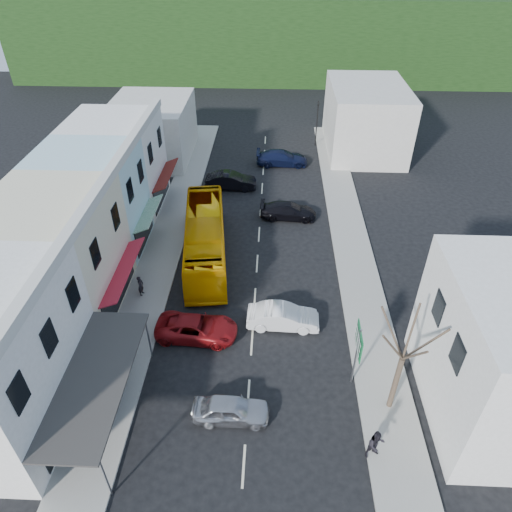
{
  "coord_description": "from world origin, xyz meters",
  "views": [
    {
      "loc": [
        1.08,
        -19.52,
        21.24
      ],
      "look_at": [
        0.0,
        6.0,
        2.2
      ],
      "focal_mm": 32.0,
      "sensor_mm": 36.0,
      "label": 1
    }
  ],
  "objects_px": {
    "car_red": "(197,328)",
    "direction_sign": "(356,357)",
    "traffic_signal": "(317,124)",
    "car_silver": "(231,409)",
    "street_tree": "(402,359)",
    "pedestrian_left": "(140,285)",
    "car_white": "(283,318)",
    "bus": "(205,240)",
    "pedestrian_right": "(376,445)"
  },
  "relations": [
    {
      "from": "pedestrian_left",
      "to": "traffic_signal",
      "type": "height_order",
      "value": "traffic_signal"
    },
    {
      "from": "bus",
      "to": "street_tree",
      "type": "distance_m",
      "value": 17.65
    },
    {
      "from": "car_white",
      "to": "pedestrian_left",
      "type": "bearing_deg",
      "value": 77.31
    },
    {
      "from": "street_tree",
      "to": "car_red",
      "type": "bearing_deg",
      "value": 156.92
    },
    {
      "from": "street_tree",
      "to": "traffic_signal",
      "type": "xyz_separation_m",
      "value": [
        -1.82,
        35.05,
        -1.31
      ]
    },
    {
      "from": "direction_sign",
      "to": "street_tree",
      "type": "height_order",
      "value": "street_tree"
    },
    {
      "from": "pedestrian_left",
      "to": "street_tree",
      "type": "height_order",
      "value": "street_tree"
    },
    {
      "from": "street_tree",
      "to": "car_white",
      "type": "bearing_deg",
      "value": 134.21
    },
    {
      "from": "car_silver",
      "to": "car_white",
      "type": "relative_size",
      "value": 1.0
    },
    {
      "from": "traffic_signal",
      "to": "pedestrian_right",
      "type": "bearing_deg",
      "value": 107.67
    },
    {
      "from": "bus",
      "to": "car_silver",
      "type": "xyz_separation_m",
      "value": [
        3.15,
        -14.13,
        -0.85
      ]
    },
    {
      "from": "car_white",
      "to": "traffic_signal",
      "type": "xyz_separation_m",
      "value": [
        3.88,
        29.2,
        1.87
      ]
    },
    {
      "from": "pedestrian_left",
      "to": "traffic_signal",
      "type": "bearing_deg",
      "value": -19.39
    },
    {
      "from": "car_silver",
      "to": "pedestrian_right",
      "type": "distance_m",
      "value": 7.36
    },
    {
      "from": "pedestrian_right",
      "to": "street_tree",
      "type": "height_order",
      "value": "street_tree"
    },
    {
      "from": "car_silver",
      "to": "car_red",
      "type": "height_order",
      "value": "same"
    },
    {
      "from": "bus",
      "to": "car_silver",
      "type": "height_order",
      "value": "bus"
    },
    {
      "from": "car_red",
      "to": "direction_sign",
      "type": "bearing_deg",
      "value": -104.78
    },
    {
      "from": "bus",
      "to": "pedestrian_left",
      "type": "distance_m",
      "value": 6.18
    },
    {
      "from": "bus",
      "to": "car_white",
      "type": "distance_m",
      "value": 9.38
    },
    {
      "from": "car_white",
      "to": "direction_sign",
      "type": "relative_size",
      "value": 1.05
    },
    {
      "from": "pedestrian_left",
      "to": "pedestrian_right",
      "type": "height_order",
      "value": "same"
    },
    {
      "from": "pedestrian_left",
      "to": "street_tree",
      "type": "relative_size",
      "value": 0.22
    },
    {
      "from": "bus",
      "to": "car_silver",
      "type": "relative_size",
      "value": 2.64
    },
    {
      "from": "car_red",
      "to": "traffic_signal",
      "type": "relative_size",
      "value": 0.89
    },
    {
      "from": "car_red",
      "to": "direction_sign",
      "type": "xyz_separation_m",
      "value": [
        9.25,
        -3.13,
        1.4
      ]
    },
    {
      "from": "bus",
      "to": "direction_sign",
      "type": "bearing_deg",
      "value": -57.13
    },
    {
      "from": "direction_sign",
      "to": "traffic_signal",
      "type": "xyz_separation_m",
      "value": [
        0.0,
        33.47,
        0.48
      ]
    },
    {
      "from": "car_white",
      "to": "car_silver",
      "type": "bearing_deg",
      "value": 159.87
    },
    {
      "from": "car_silver",
      "to": "car_white",
      "type": "bearing_deg",
      "value": -21.61
    },
    {
      "from": "car_red",
      "to": "traffic_signal",
      "type": "bearing_deg",
      "value": -13.04
    },
    {
      "from": "car_red",
      "to": "direction_sign",
      "type": "distance_m",
      "value": 9.87
    },
    {
      "from": "car_silver",
      "to": "direction_sign",
      "type": "height_order",
      "value": "direction_sign"
    },
    {
      "from": "pedestrian_right",
      "to": "car_white",
      "type": "bearing_deg",
      "value": 96.45
    },
    {
      "from": "car_silver",
      "to": "traffic_signal",
      "type": "xyz_separation_m",
      "value": [
        6.62,
        36.07,
        1.87
      ]
    },
    {
      "from": "traffic_signal",
      "to": "street_tree",
      "type": "bearing_deg",
      "value": 109.88
    },
    {
      "from": "pedestrian_left",
      "to": "pedestrian_right",
      "type": "distance_m",
      "value": 18.05
    },
    {
      "from": "direction_sign",
      "to": "traffic_signal",
      "type": "distance_m",
      "value": 33.47
    },
    {
      "from": "car_silver",
      "to": "direction_sign",
      "type": "bearing_deg",
      "value": -68.45
    },
    {
      "from": "pedestrian_left",
      "to": "direction_sign",
      "type": "xyz_separation_m",
      "value": [
        13.65,
        -6.75,
        1.1
      ]
    },
    {
      "from": "car_red",
      "to": "street_tree",
      "type": "distance_m",
      "value": 12.44
    },
    {
      "from": "direction_sign",
      "to": "car_red",
      "type": "bearing_deg",
      "value": 162.29
    },
    {
      "from": "pedestrian_left",
      "to": "car_silver",
      "type": "bearing_deg",
      "value": -135.43
    },
    {
      "from": "car_silver",
      "to": "car_white",
      "type": "distance_m",
      "value": 7.4
    },
    {
      "from": "car_white",
      "to": "pedestrian_right",
      "type": "distance_m",
      "value": 9.78
    },
    {
      "from": "bus",
      "to": "car_white",
      "type": "relative_size",
      "value": 2.64
    },
    {
      "from": "pedestrian_right",
      "to": "traffic_signal",
      "type": "height_order",
      "value": "traffic_signal"
    },
    {
      "from": "pedestrian_left",
      "to": "car_white",
      "type": "bearing_deg",
      "value": -96.59
    },
    {
      "from": "bus",
      "to": "street_tree",
      "type": "height_order",
      "value": "street_tree"
    },
    {
      "from": "car_silver",
      "to": "traffic_signal",
      "type": "bearing_deg",
      "value": -10.31
    }
  ]
}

